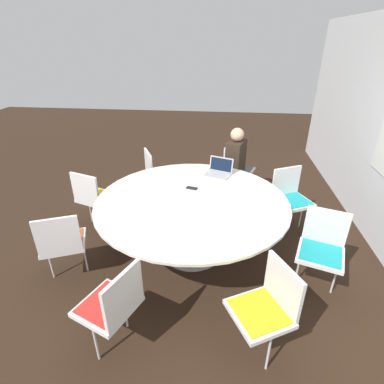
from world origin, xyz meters
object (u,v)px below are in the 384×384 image
Objects in this scene: chair_0 at (236,166)px; person_0 at (236,160)px; chair_4 at (113,303)px; chair_5 at (267,304)px; chair_7 at (290,195)px; laptop at (219,171)px; chair_1 at (157,172)px; cell_phone at (192,188)px; chair_2 at (94,195)px; chair_3 at (62,241)px; chair_6 at (322,245)px.

person_0 is (0.25, -0.01, 0.19)m from chair_0.
chair_4 and chair_5 have the same top height.
chair_0 is 1.18m from chair_7.
chair_7 is (-2.03, 1.73, 0.00)m from chair_4.
chair_4 is 1.00× the size of chair_7.
laptop is (-2.10, 0.77, 0.28)m from chair_4.
chair_1 is 5.57× the size of cell_phone.
chair_2 is at bearing -42.15° from person_0.
cell_phone is at bearing -6.88° from person_0.
chair_0 and chair_3 have the same top height.
chair_5 is (1.63, 2.10, 0.00)m from chair_2.
person_0 reaches higher than chair_2.
chair_6 and chair_7 have the same top height.
chair_1 is 1.96m from chair_3.
chair_4 and chair_7 have the same top height.
chair_7 is 2.14× the size of laptop.
chair_3 and chair_4 have the same top height.
chair_4 is at bearing -44.00° from chair_2.
chair_7 is (-0.29, 2.62, 0.00)m from chair_2.
chair_6 is 5.57× the size of cell_phone.
chair_7 is at bearing 16.44° from laptop.
chair_4 is 1.00× the size of chair_5.
chair_4 is at bearing 1.56° from chair_0.
chair_2 is 1.96m from chair_4.
chair_5 is at bearing 48.63° from chair_7.
chair_1 is 1.00× the size of chair_3.
chair_5 is 2.05m from laptop.
chair_0 is at bearing -79.57° from chair_7.
chair_5 is at bearing -39.53° from chair_3.
chair_5 is 1.00× the size of chair_7.
person_0 is at bearing 88.72° from laptop.
cell_phone is (1.10, -0.57, 0.04)m from person_0.
cell_phone is at bearing 8.14° from chair_1.
chair_4 is (1.74, 0.88, 0.00)m from chair_2.
chair_4 reaches higher than cell_phone.
laptop is (0.88, -0.26, 0.28)m from chair_0.
chair_3 is at bearing -18.63° from chair_0.
chair_4 is 2.26m from laptop.
chair_6 is 1.61m from laptop.
chair_0 is at bearing -24.31° from chair_5.
chair_3 is at bearing -44.01° from chair_1.
chair_3 is 2.14× the size of laptop.
chair_3 is at bearing -54.46° from cell_phone.
chair_2 is at bearing 24.14° from chair_5.
chair_7 is 1.00m from laptop.
chair_3 and chair_6 have the same top height.
cell_phone is (-0.68, -1.40, 0.23)m from chair_6.
chair_3 and chair_5 have the same top height.
chair_2 is 1.01m from chair_3.
chair_7 is at bearing 107.37° from cell_phone.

